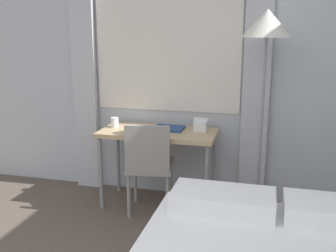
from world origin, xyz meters
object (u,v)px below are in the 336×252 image
at_px(telephone, 201,125).
at_px(standing_lamp, 266,42).
at_px(book, 169,128).
at_px(desk_chair, 149,162).
at_px(mug, 115,122).
at_px(desk, 158,138).

bearing_deg(telephone, standing_lamp, -23.83).
distance_m(telephone, book, 0.30).
bearing_deg(desk_chair, mug, 142.01).
distance_m(desk_chair, telephone, 0.58).
height_order(desk, desk_chair, desk_chair).
distance_m(desk, book, 0.13).
xyz_separation_m(standing_lamp, mug, (-1.34, 0.14, -0.75)).
xyz_separation_m(standing_lamp, telephone, (-0.54, 0.24, -0.75)).
xyz_separation_m(desk_chair, book, (0.11, 0.27, 0.25)).
relative_size(telephone, book, 0.58).
height_order(desk, mug, mug).
bearing_deg(book, desk, -142.67).
distance_m(standing_lamp, telephone, 0.95).
height_order(desk_chair, telephone, desk_chair).
bearing_deg(desk_chair, book, 58.73).
height_order(desk, standing_lamp, standing_lamp).
xyz_separation_m(book, mug, (-0.52, -0.04, 0.03)).
relative_size(standing_lamp, mug, 19.12).
distance_m(desk_chair, mug, 0.54).
height_order(book, mug, mug).
height_order(standing_lamp, telephone, standing_lamp).
bearing_deg(standing_lamp, telephone, 156.17).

